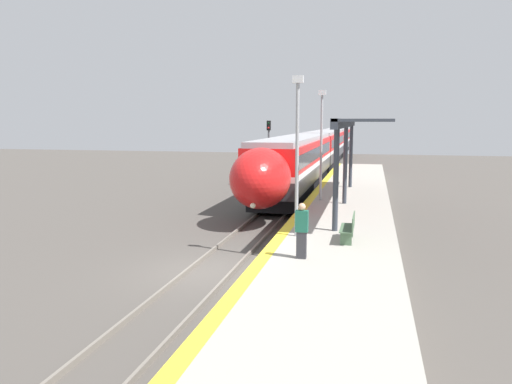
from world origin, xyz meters
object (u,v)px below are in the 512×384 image
Objects in this scene: train at (323,147)px; platform_bench at (350,227)px; railway_signal at (269,147)px; lamppost_near at (297,146)px; lamppost_mid at (321,138)px; person_waiting at (302,230)px.

train is 35.50m from platform_bench.
railway_signal is 0.90× the size of lamppost_near.
train is 11.64× the size of lamppost_mid.
platform_bench is at bearing -70.81° from railway_signal.
lamppost_near reaches higher than train.
lamppost_mid reaches higher than platform_bench.
railway_signal is at bearing -98.69° from train.
railway_signal is at bearing 114.29° from lamppost_mid.
lamppost_mid is (0.00, 8.10, 0.00)m from lamppost_near.
person_waiting is 22.42m from railway_signal.
train is 11.64× the size of lamppost_near.
platform_bench is 20.49m from railway_signal.
lamppost_near is (4.89, -18.94, 1.05)m from railway_signal.
railway_signal is (-2.44, -15.94, 0.76)m from train.
person_waiting is (-1.25, -2.42, 0.36)m from platform_bench.
train is at bearing 96.92° from platform_bench.
lamppost_near is at bearing 101.56° from person_waiting.
lamppost_mid reaches higher than railway_signal.
railway_signal is 11.94m from lamppost_mid.
platform_bench is at bearing -83.08° from train.
railway_signal is (-6.71, 19.30, 1.57)m from platform_bench.
lamppost_mid is (-1.82, 8.45, 2.63)m from platform_bench.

